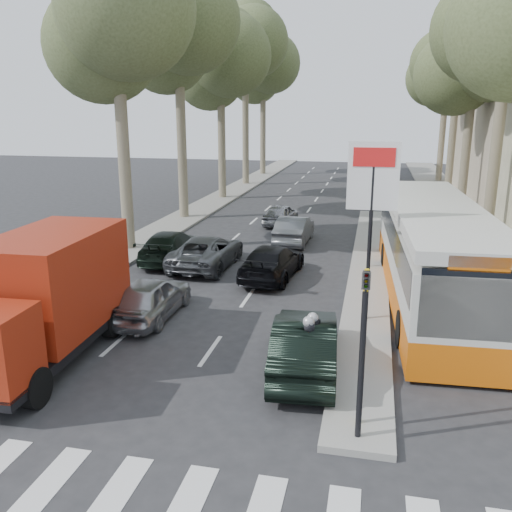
{
  "coord_description": "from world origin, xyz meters",
  "views": [
    {
      "loc": [
        3.3,
        -11.24,
        6.47
      ],
      "look_at": [
        -0.56,
        6.36,
        1.6
      ],
      "focal_mm": 38.0,
      "sensor_mm": 36.0,
      "label": 1
    }
  ],
  "objects_px": {
    "city_bus": "(433,251)",
    "motorcycle": "(310,351)",
    "red_truck": "(43,297)",
    "silver_hatchback": "(150,297)",
    "dark_hatchback": "(305,343)"
  },
  "relations": [
    {
      "from": "city_bus",
      "to": "motorcycle",
      "type": "xyz_separation_m",
      "value": [
        -3.4,
        -6.81,
        -0.98
      ]
    },
    {
      "from": "red_truck",
      "to": "motorcycle",
      "type": "relative_size",
      "value": 3.01
    },
    {
      "from": "silver_hatchback",
      "to": "city_bus",
      "type": "distance_m",
      "value": 9.68
    },
    {
      "from": "red_truck",
      "to": "silver_hatchback",
      "type": "bearing_deg",
      "value": 64.11
    },
    {
      "from": "dark_hatchback",
      "to": "motorcycle",
      "type": "xyz_separation_m",
      "value": [
        0.2,
        -0.59,
        0.08
      ]
    },
    {
      "from": "dark_hatchback",
      "to": "motorcycle",
      "type": "relative_size",
      "value": 2.12
    },
    {
      "from": "city_bus",
      "to": "motorcycle",
      "type": "height_order",
      "value": "city_bus"
    },
    {
      "from": "silver_hatchback",
      "to": "dark_hatchback",
      "type": "xyz_separation_m",
      "value": [
        5.3,
        -2.58,
        0.06
      ]
    },
    {
      "from": "dark_hatchback",
      "to": "city_bus",
      "type": "xyz_separation_m",
      "value": [
        3.59,
        6.23,
        1.06
      ]
    },
    {
      "from": "silver_hatchback",
      "to": "dark_hatchback",
      "type": "height_order",
      "value": "dark_hatchback"
    },
    {
      "from": "red_truck",
      "to": "city_bus",
      "type": "height_order",
      "value": "city_bus"
    },
    {
      "from": "silver_hatchback",
      "to": "motorcycle",
      "type": "bearing_deg",
      "value": 150.57
    },
    {
      "from": "city_bus",
      "to": "dark_hatchback",
      "type": "bearing_deg",
      "value": -122.72
    },
    {
      "from": "motorcycle",
      "to": "city_bus",
      "type": "bearing_deg",
      "value": 70.28
    },
    {
      "from": "red_truck",
      "to": "dark_hatchback",
      "type": "bearing_deg",
      "value": 4.57
    }
  ]
}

